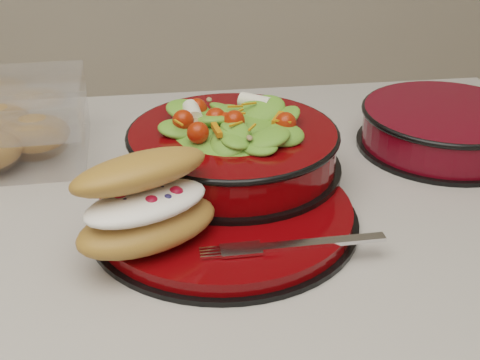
{
  "coord_description": "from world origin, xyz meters",
  "views": [
    {
      "loc": [
        0.07,
        -0.64,
        1.28
      ],
      "look_at": [
        0.16,
        -0.01,
        0.94
      ],
      "focal_mm": 50.0,
      "sensor_mm": 36.0,
      "label": 1
    }
  ],
  "objects": [
    {
      "name": "dinner_plate",
      "position": [
        0.14,
        -0.03,
        0.91
      ],
      "size": [
        0.29,
        0.29,
        0.02
      ],
      "rotation": [
        0.0,
        0.0,
        -0.28
      ],
      "color": "black",
      "rests_on": "island_counter"
    },
    {
      "name": "salad_bowl",
      "position": [
        0.16,
        0.05,
        0.96
      ],
      "size": [
        0.25,
        0.25,
        0.1
      ],
      "rotation": [
        0.0,
        0.0,
        -0.29
      ],
      "color": "black",
      "rests_on": "dinner_plate"
    },
    {
      "name": "croissant",
      "position": [
        0.06,
        -0.08,
        0.96
      ],
      "size": [
        0.16,
        0.15,
        0.09
      ],
      "rotation": [
        0.0,
        0.0,
        0.44
      ],
      "color": "#B77038",
      "rests_on": "dinner_plate"
    },
    {
      "name": "fork",
      "position": [
        0.2,
        -0.12,
        0.92
      ],
      "size": [
        0.16,
        0.02,
        0.0
      ],
      "rotation": [
        0.0,
        0.0,
        1.59
      ],
      "color": "silver",
      "rests_on": "dinner_plate"
    },
    {
      "name": "extra_bowl",
      "position": [
        0.45,
        0.12,
        0.93
      ],
      "size": [
        0.23,
        0.23,
        0.05
      ],
      "rotation": [
        0.0,
        0.0,
        -0.03
      ],
      "color": "black",
      "rests_on": "island_counter"
    }
  ]
}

